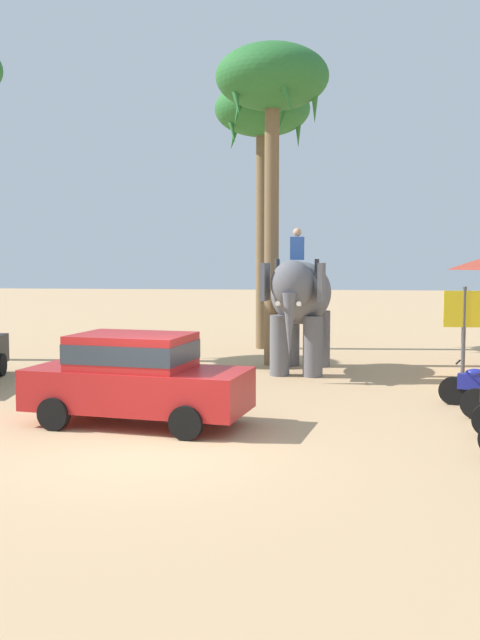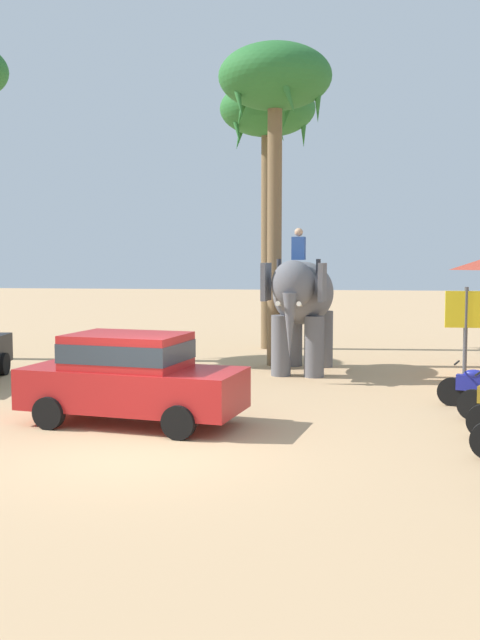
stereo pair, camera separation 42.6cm
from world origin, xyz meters
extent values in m
plane|color=tan|center=(0.00, 0.00, 0.00)|extent=(120.00, 120.00, 0.00)
cube|color=red|center=(-0.60, 1.95, 0.68)|extent=(4.33, 2.37, 0.76)
cube|color=red|center=(-0.70, 1.97, 1.38)|extent=(2.33, 1.89, 0.64)
cube|color=#2D3842|center=(-0.70, 1.97, 1.38)|extent=(2.36, 1.92, 0.35)
cylinder|color=black|center=(0.80, 2.57, 0.30)|extent=(0.62, 0.28, 0.60)
cylinder|color=black|center=(0.51, 0.90, 0.30)|extent=(0.62, 0.28, 0.60)
cylinder|color=black|center=(-1.71, 3.00, 0.30)|extent=(0.62, 0.28, 0.60)
cylinder|color=black|center=(-1.99, 1.33, 0.30)|extent=(0.62, 0.28, 0.60)
cylinder|color=black|center=(-5.61, 7.06, 0.30)|extent=(0.25, 0.62, 0.60)
ellipsoid|color=slate|center=(2.23, 8.86, 2.15)|extent=(1.94, 3.26, 1.70)
cylinder|color=slate|center=(2.57, 7.88, 0.80)|extent=(0.52, 0.52, 1.60)
cylinder|color=slate|center=(1.69, 7.98, 0.80)|extent=(0.52, 0.52, 1.60)
cylinder|color=slate|center=(2.77, 9.73, 0.80)|extent=(0.52, 0.52, 1.60)
cylinder|color=slate|center=(1.90, 9.83, 0.80)|extent=(0.52, 0.52, 1.60)
ellipsoid|color=slate|center=(2.05, 7.24, 2.45)|extent=(1.20, 1.12, 1.20)
cube|color=slate|center=(2.78, 7.26, 2.50)|extent=(0.21, 0.81, 0.96)
cube|color=slate|center=(1.35, 7.42, 2.50)|extent=(0.21, 0.81, 0.96)
cone|color=slate|center=(2.00, 6.79, 1.45)|extent=(0.40, 0.40, 1.60)
cone|color=beige|center=(2.27, 6.81, 1.95)|extent=(0.18, 0.57, 0.21)
cone|color=beige|center=(1.75, 6.87, 1.95)|extent=(0.18, 0.57, 0.21)
cube|color=#2D519E|center=(2.14, 8.01, 3.35)|extent=(0.36, 0.28, 0.60)
sphere|color=tan|center=(2.14, 8.01, 3.77)|extent=(0.22, 0.22, 0.22)
cylinder|color=#333338|center=(2.66, 7.95, 2.80)|extent=(0.12, 0.12, 0.55)
cylinder|color=#333338|center=(1.62, 8.07, 2.80)|extent=(0.12, 0.12, 0.55)
cylinder|color=black|center=(5.77, 3.12, 0.30)|extent=(0.59, 0.31, 0.60)
cylinder|color=black|center=(5.85, 3.09, 0.92)|extent=(0.24, 0.53, 0.04)
cylinder|color=black|center=(5.58, 4.50, 0.30)|extent=(0.60, 0.27, 0.60)
ellipsoid|color=navy|center=(6.00, 4.37, 0.70)|extent=(0.49, 0.36, 0.20)
cylinder|color=black|center=(5.66, 4.47, 0.92)|extent=(0.20, 0.54, 0.04)
cylinder|color=brown|center=(1.34, 9.88, 3.99)|extent=(0.42, 0.42, 7.98)
ellipsoid|color=#286B2D|center=(1.34, 9.88, 8.18)|extent=(3.20, 3.20, 1.80)
cone|color=#286B2D|center=(2.54, 9.88, 7.68)|extent=(0.40, 0.92, 1.64)
cone|color=#286B2D|center=(1.71, 11.02, 7.68)|extent=(0.91, 0.57, 1.67)
cone|color=#286B2D|center=(0.37, 10.58, 7.68)|extent=(0.73, 0.83, 1.69)
cone|color=#286B2D|center=(0.37, 9.17, 7.68)|extent=(0.73, 0.83, 1.69)
cone|color=#286B2D|center=(1.71, 8.74, 7.68)|extent=(0.91, 0.57, 1.67)
cylinder|color=brown|center=(0.75, 13.74, 3.94)|extent=(0.41, 0.41, 7.87)
ellipsoid|color=#286B2D|center=(0.75, 13.74, 8.07)|extent=(3.20, 3.20, 1.80)
cone|color=#286B2D|center=(1.95, 13.74, 7.57)|extent=(0.40, 0.92, 1.64)
cone|color=#286B2D|center=(1.12, 14.88, 7.57)|extent=(0.91, 0.57, 1.67)
cone|color=#286B2D|center=(-0.23, 14.45, 7.57)|extent=(0.73, 0.83, 1.69)
cone|color=#286B2D|center=(-0.23, 13.04, 7.57)|extent=(0.73, 0.83, 1.69)
cone|color=#286B2D|center=(1.12, 12.60, 7.57)|extent=(0.91, 0.57, 1.67)
cylinder|color=#4C4C51|center=(6.28, 7.28, 1.20)|extent=(0.10, 0.10, 2.40)
cube|color=yellow|center=(6.28, 7.28, 1.85)|extent=(1.00, 0.08, 0.90)
camera|label=1|loc=(2.81, -11.27, 3.11)|focal=41.26mm
camera|label=2|loc=(3.23, -11.21, 3.11)|focal=41.26mm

